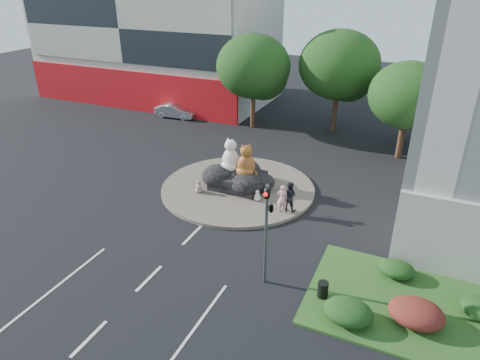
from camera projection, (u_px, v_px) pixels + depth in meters
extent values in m
plane|color=black|center=(149.00, 278.00, 19.95)|extent=(120.00, 120.00, 0.00)
cylinder|color=brown|center=(238.00, 188.00, 28.10)|extent=(10.00, 10.00, 0.20)
cube|color=beige|center=(157.00, 42.00, 46.92)|extent=(25.00, 12.00, 12.00)
cube|color=#B61017|center=(127.00, 90.00, 43.71)|extent=(25.00, 0.30, 4.00)
cube|color=#B2AD9E|center=(119.00, 28.00, 41.04)|extent=(24.00, 0.15, 6.50)
cube|color=#29521B|center=(428.00, 311.00, 17.94)|extent=(10.00, 6.00, 0.12)
cylinder|color=#382314|center=(253.00, 107.00, 38.63)|extent=(0.44, 0.44, 3.74)
ellipsoid|color=black|center=(253.00, 66.00, 37.03)|extent=(6.46, 6.46, 5.49)
sphere|color=black|center=(264.00, 76.00, 37.52)|extent=(4.25, 4.25, 4.25)
sphere|color=black|center=(245.00, 73.00, 37.30)|extent=(3.74, 3.74, 3.74)
cylinder|color=#382314|center=(335.00, 109.00, 37.63)|extent=(0.44, 0.44, 3.96)
ellipsoid|color=black|center=(339.00, 65.00, 35.94)|extent=(6.84, 6.84, 5.81)
sphere|color=black|center=(349.00, 75.00, 36.44)|extent=(4.50, 4.50, 4.50)
sphere|color=black|center=(330.00, 72.00, 36.23)|extent=(3.96, 3.96, 3.96)
cylinder|color=#382314|center=(401.00, 137.00, 32.28)|extent=(0.44, 0.44, 3.30)
ellipsoid|color=black|center=(408.00, 95.00, 30.87)|extent=(5.70, 5.70, 4.84)
sphere|color=black|center=(419.00, 105.00, 31.31)|extent=(3.75, 3.75, 3.75)
sphere|color=black|center=(397.00, 102.00, 31.11)|extent=(3.30, 3.30, 3.30)
ellipsoid|color=black|center=(348.00, 312.00, 17.19)|extent=(2.00, 1.60, 0.90)
ellipsoid|color=#531616|center=(416.00, 313.00, 17.06)|extent=(2.20, 1.76, 0.99)
ellipsoid|color=black|center=(397.00, 269.00, 19.79)|extent=(1.60, 1.28, 0.72)
cylinder|color=#595B60|center=(266.00, 236.00, 18.64)|extent=(0.14, 0.14, 5.00)
imported|color=black|center=(267.00, 202.00, 17.90)|extent=(0.21, 0.26, 1.30)
imported|color=black|center=(271.00, 207.00, 17.91)|extent=(0.26, 1.24, 0.50)
sphere|color=red|center=(266.00, 195.00, 17.55)|extent=(0.18, 0.18, 0.18)
cylinder|color=#595B60|center=(473.00, 183.00, 19.94)|extent=(0.18, 0.18, 8.00)
cylinder|color=#595B60|center=(469.00, 97.00, 18.56)|extent=(2.00, 0.12, 0.12)
cube|color=silver|center=(444.00, 97.00, 18.97)|extent=(0.50, 0.22, 0.12)
imported|color=pink|center=(282.00, 199.00, 24.75)|extent=(0.71, 0.55, 1.73)
imported|color=black|center=(289.00, 196.00, 24.92)|extent=(0.90, 0.71, 1.82)
imported|color=#ABADB2|center=(175.00, 111.00, 41.70)|extent=(4.15, 1.74, 1.33)
cylinder|color=black|center=(323.00, 289.00, 18.53)|extent=(0.47, 0.47, 0.74)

